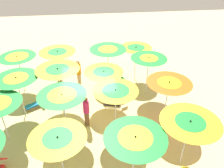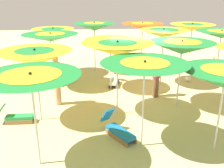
{
  "view_description": "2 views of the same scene",
  "coord_description": "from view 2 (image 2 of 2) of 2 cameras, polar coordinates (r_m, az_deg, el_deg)",
  "views": [
    {
      "loc": [
        9.17,
        0.09,
        8.0
      ],
      "look_at": [
        -0.89,
        1.25,
        1.41
      ],
      "focal_mm": 36.05,
      "sensor_mm": 36.0,
      "label": 1
    },
    {
      "loc": [
        -1.92,
        -9.25,
        3.84
      ],
      "look_at": [
        -1.27,
        -1.82,
        1.16
      ],
      "focal_mm": 40.94,
      "sensor_mm": 36.0,
      "label": 2
    }
  ],
  "objects": [
    {
      "name": "lounger_0",
      "position": [
        7.27,
        1.39,
        -10.19
      ],
      "size": [
        0.96,
        1.27,
        0.69
      ],
      "rotation": [
        0.0,
        0.0,
        5.26
      ],
      "color": "olive",
      "rests_on": "ground"
    },
    {
      "name": "lounger_3",
      "position": [
        11.26,
        0.6,
        0.92
      ],
      "size": [
        0.64,
        1.38,
        0.62
      ],
      "rotation": [
        0.0,
        0.0,
        4.45
      ],
      "color": "#333338",
      "rests_on": "ground"
    },
    {
      "name": "beachgoer_0",
      "position": [
        9.22,
        -12.26,
        0.98
      ],
      "size": [
        0.3,
        0.3,
        1.79
      ],
      "rotation": [
        0.0,
        0.0,
        0.43
      ],
      "color": "#D8A87F",
      "rests_on": "ground"
    },
    {
      "name": "beach_umbrella_15",
      "position": [
        5.65,
        -17.63,
        0.45
      ],
      "size": [
        2.14,
        2.14,
        2.29
      ],
      "color": "silver",
      "rests_on": "ground"
    },
    {
      "name": "beach_umbrella_5",
      "position": [
        10.99,
        11.44,
        11.0
      ],
      "size": [
        2.03,
        2.03,
        2.46
      ],
      "color": "silver",
      "rests_on": "ground"
    },
    {
      "name": "lounger_1",
      "position": [
        11.66,
        -10.76,
        1.17
      ],
      "size": [
        0.88,
        1.29,
        0.53
      ],
      "rotation": [
        0.0,
        0.0,
        4.22
      ],
      "color": "#333338",
      "rests_on": "ground"
    },
    {
      "name": "beach_umbrella_7",
      "position": [
        10.81,
        -13.6,
        10.08
      ],
      "size": [
        2.28,
        2.28,
        2.34
      ],
      "color": "silver",
      "rests_on": "ground"
    },
    {
      "name": "beachgoer_1",
      "position": [
        9.86,
        9.86,
        2.04
      ],
      "size": [
        0.3,
        0.3,
        1.7
      ],
      "rotation": [
        0.0,
        0.0,
        3.85
      ],
      "color": "brown",
      "rests_on": "ground"
    },
    {
      "name": "beach_umbrella_1",
      "position": [
        13.37,
        6.8,
        12.68
      ],
      "size": [
        2.13,
        2.13,
        2.44
      ],
      "color": "silver",
      "rests_on": "ground"
    },
    {
      "name": "beach_umbrella_9",
      "position": [
        8.81,
        15.32,
        7.85
      ],
      "size": [
        2.15,
        2.15,
        2.39
      ],
      "color": "silver",
      "rests_on": "ground"
    },
    {
      "name": "ground",
      "position": [
        10.21,
        6.23,
        -2.59
      ],
      "size": [
        38.73,
        38.73,
        0.04
      ],
      "primitive_type": "cube",
      "color": "beige"
    },
    {
      "name": "beach_ball",
      "position": [
        12.12,
        16.57,
        1.08
      ],
      "size": [
        0.26,
        0.26,
        0.26
      ],
      "primitive_type": "sphere",
      "color": "white",
      "rests_on": "ground"
    },
    {
      "name": "beach_umbrella_3",
      "position": [
        12.59,
        -13.02,
        11.13
      ],
      "size": [
        1.98,
        1.98,
        2.31
      ],
      "color": "silver",
      "rests_on": "ground"
    },
    {
      "name": "beach_umbrella_14",
      "position": [
        6.15,
        7.29,
        3.37
      ],
      "size": [
        2.14,
        2.14,
        2.34
      ],
      "color": "silver",
      "rests_on": "ground"
    },
    {
      "name": "lounger_5",
      "position": [
        8.53,
        -20.58,
        -6.85
      ],
      "size": [
        1.13,
        0.32,
        0.62
      ],
      "rotation": [
        0.0,
        0.0,
        6.28
      ],
      "color": "olive",
      "rests_on": "ground"
    },
    {
      "name": "beach_umbrella_4",
      "position": [
        12.33,
        23.24,
        10.14
      ],
      "size": [
        2.24,
        2.24,
        2.33
      ],
      "color": "silver",
      "rests_on": "ground"
    },
    {
      "name": "beach_umbrella_0",
      "position": [
        14.07,
        17.46,
        11.96
      ],
      "size": [
        2.27,
        2.27,
        2.38
      ],
      "color": "silver",
      "rests_on": "ground"
    },
    {
      "name": "beach_umbrella_11",
      "position": [
        7.88,
        -16.8,
        5.68
      ],
      "size": [
        2.19,
        2.19,
        2.32
      ],
      "color": "silver",
      "rests_on": "ground"
    },
    {
      "name": "lounger_2",
      "position": [
        14.7,
        20.18,
        4.21
      ],
      "size": [
        1.28,
        0.61,
        0.61
      ],
      "rotation": [
        0.0,
        0.0,
        9.17
      ],
      "color": "olive",
      "rests_on": "ground"
    },
    {
      "name": "beach_umbrella_10",
      "position": [
        7.95,
        1.23,
        7.87
      ],
      "size": [
        2.25,
        2.25,
        2.47
      ],
      "color": "silver",
      "rests_on": "ground"
    },
    {
      "name": "beach_umbrella_2",
      "position": [
        12.75,
        -3.97,
        12.62
      ],
      "size": [
        2.02,
        2.02,
        2.51
      ],
      "color": "silver",
      "rests_on": "ground"
    },
    {
      "name": "beach_umbrella_6",
      "position": [
        10.3,
        -0.29,
        9.01
      ],
      "size": [
        2.08,
        2.08,
        2.16
      ],
      "color": "silver",
      "rests_on": "ground"
    }
  ]
}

